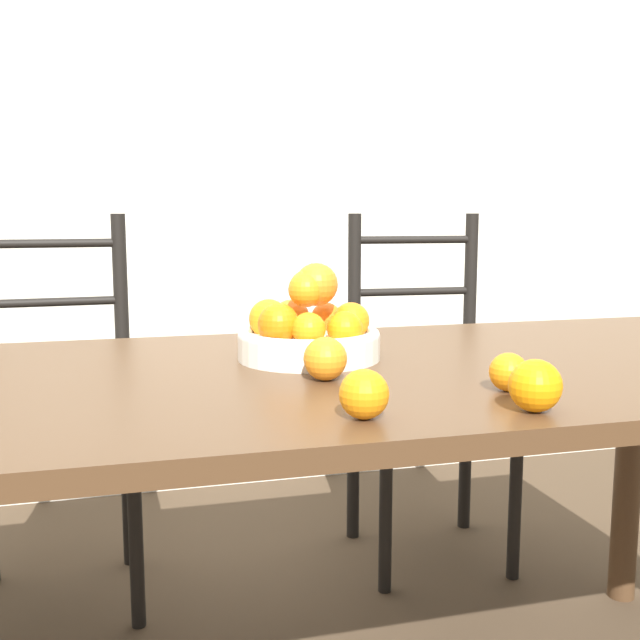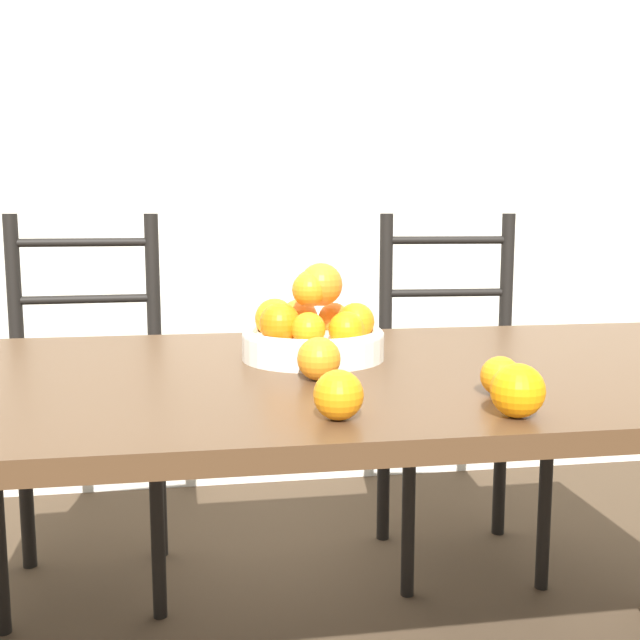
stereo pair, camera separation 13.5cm
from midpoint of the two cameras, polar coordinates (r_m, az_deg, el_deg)
The scene contains 9 objects.
wall_back at distance 2.82m, azimuth -8.45°, elevation 13.53°, with size 8.00×0.06×2.60m.
dining_table at distance 1.38m, azimuth -0.56°, elevation -7.34°, with size 1.94×0.87×0.76m.
fruit_bowl at distance 1.43m, azimuth -3.61°, elevation -0.74°, with size 0.27×0.27×0.18m.
orange_loose_0 at distance 1.08m, azimuth 12.69°, elevation -4.95°, with size 0.08×0.08×0.08m.
orange_loose_1 at distance 1.20m, azimuth 11.09°, elevation -3.95°, with size 0.06×0.06×0.06m.
orange_loose_2 at distance 1.02m, azimuth -0.41°, elevation -5.72°, with size 0.07×0.07×0.07m.
orange_loose_3 at distance 1.25m, azimuth -2.68°, elevation -2.99°, with size 0.07×0.07×0.07m.
chair_left at distance 2.14m, azimuth -21.38°, elevation -7.46°, with size 0.43×0.42×1.03m.
chair_right at distance 2.27m, azimuth 6.39°, elevation -6.02°, with size 0.44×0.42×1.03m.
Camera 1 is at (-0.40, -1.27, 1.04)m, focal length 42.00 mm.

